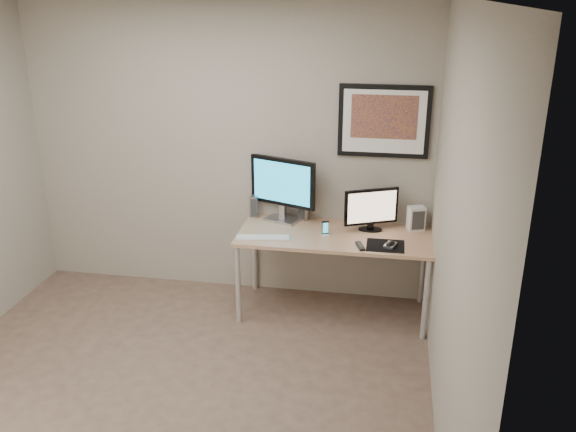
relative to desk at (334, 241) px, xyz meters
name	(u,v)px	position (x,y,z in m)	size (l,w,h in m)	color
floor	(169,395)	(-1.00, -1.35, -0.66)	(3.60, 3.60, 0.00)	brown
room	(176,149)	(-1.00, -0.90, 0.98)	(3.60, 3.60, 3.60)	white
desk	(334,241)	(0.00, 0.00, 0.00)	(1.60, 0.70, 0.73)	#936447
framed_art	(384,121)	(0.35, 0.33, 0.96)	(0.75, 0.04, 0.60)	black
monitor_large	(283,187)	(-0.48, 0.24, 0.38)	(0.59, 0.29, 0.56)	#A7A7AC
monitor_tv	(371,209)	(0.29, 0.13, 0.26)	(0.44, 0.22, 0.37)	black
speaker_left	(254,206)	(-0.75, 0.28, 0.16)	(0.08, 0.08, 0.20)	#A7A7AC
speaker_right	(304,209)	(-0.30, 0.30, 0.17)	(0.08, 0.08, 0.20)	#A7A7AC
phone_dock	(325,228)	(-0.07, -0.05, 0.13)	(0.06, 0.06, 0.13)	black
keyboard	(263,237)	(-0.57, -0.19, 0.07)	(0.44, 0.12, 0.02)	silver
mousepad	(385,246)	(0.42, -0.18, 0.07)	(0.30, 0.26, 0.00)	black
mouse	(390,244)	(0.46, -0.19, 0.09)	(0.07, 0.12, 0.04)	black
remote	(360,246)	(0.23, -0.23, 0.08)	(0.04, 0.16, 0.02)	black
fan_unit	(416,218)	(0.66, 0.21, 0.17)	(0.13, 0.10, 0.20)	silver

